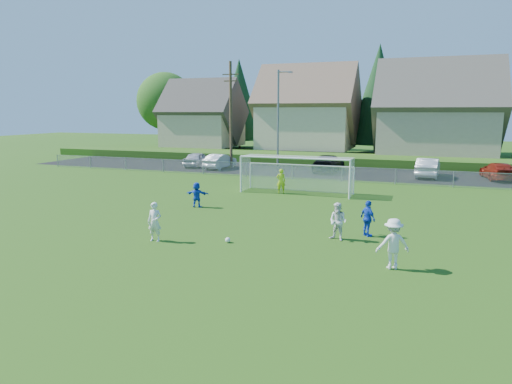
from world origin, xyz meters
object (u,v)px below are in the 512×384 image
car_g (498,171)px  car_f (428,168)px  player_white_b (338,222)px  player_blue_b (197,195)px  soccer_ball (228,240)px  car_d (328,163)px  player_white_a (155,222)px  car_b (220,161)px  soccer_goal (297,169)px  player_white_c (393,244)px  car_a (198,159)px  player_blue_a (368,218)px  goalkeeper (281,181)px

car_g → car_f: bearing=-3.2°
player_white_b → player_blue_b: size_ratio=1.12×
soccer_ball → car_g: size_ratio=0.05×
player_white_b → player_blue_b: 9.65m
soccer_ball → car_f: 24.72m
player_blue_b → car_f: 21.44m
car_d → player_white_b: bearing=103.4°
car_d → car_g: size_ratio=1.13×
player_white_a → car_b: 24.72m
car_b → soccer_goal: 14.57m
soccer_ball → soccer_goal: 12.53m
player_white_a → player_white_c: size_ratio=0.93×
player_blue_b → player_white_b: bearing=149.9°
player_blue_b → car_b: (-6.18, 16.69, -0.03)m
car_a → soccer_goal: bearing=135.5°
car_a → car_b: bearing=162.0°
player_white_a → player_blue_a: bearing=18.4°
soccer_ball → soccer_goal: (-0.34, 12.43, 1.52)m
player_white_c → car_g: bearing=-126.4°
soccer_goal → car_d: bearing=90.8°
car_b → player_white_c: bearing=131.5°
goalkeeper → soccer_goal: size_ratio=0.22×
player_white_a → car_b: (-7.71, 23.48, -0.14)m
soccer_ball → player_white_a: bearing=-164.3°
player_blue_b → goalkeeper: 6.74m
player_white_c → car_g: size_ratio=0.38×
player_blue_b → car_g: 25.17m
player_white_c → car_a: player_white_c is taller
goalkeeper → car_f: size_ratio=0.34×
player_white_c → car_a: 31.48m
player_blue_b → car_d: car_d is taller
player_white_a → player_blue_a: (8.36, 3.87, -0.04)m
goalkeeper → soccer_ball: bearing=74.9°
player_blue_a → player_blue_b: size_ratio=1.11×
player_white_a → car_d: player_white_a is taller
car_d → player_blue_a: bearing=106.9°
soccer_ball → player_white_a: (-2.98, -0.84, 0.72)m
player_blue_a → soccer_goal: soccer_goal is taller
car_g → car_a: bearing=-6.3°
car_g → player_white_c: bearing=67.7°
car_b → car_d: 10.27m
car_g → soccer_ball: bearing=53.5°
player_white_a → soccer_goal: 13.55m
soccer_ball → player_white_b: bearing=24.6°
player_white_c → soccer_goal: bearing=-83.8°
player_white_b → soccer_goal: soccer_goal is taller
car_d → player_white_c: bearing=107.3°
player_blue_a → soccer_goal: size_ratio=0.22×
player_white_a → soccer_ball: bearing=9.3°
player_blue_a → car_a: (-18.80, 20.25, -0.08)m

